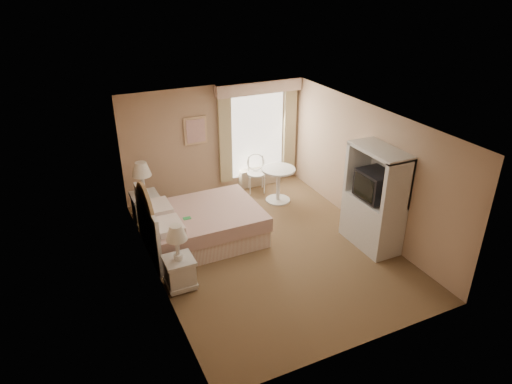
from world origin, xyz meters
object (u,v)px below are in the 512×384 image
nightstand_near (179,265)px  armoire (374,206)px  nightstand_far (145,200)px  bed (198,225)px  cafe_chair (256,170)px  round_table (278,179)px

nightstand_near → armoire: (3.65, -0.26, 0.37)m
nightstand_near → nightstand_far: nightstand_far is taller
nightstand_near → nightstand_far: bearing=90.0°
nightstand_near → nightstand_far: 2.39m
bed → nightstand_near: bearing=-120.8°
bed → nightstand_far: 1.39m
bed → cafe_chair: bearing=38.6°
nightstand_far → bed: bearing=-58.6°
nightstand_far → armoire: (3.65, -2.65, 0.31)m
armoire → nightstand_far: bearing=144.0°
nightstand_far → armoire: bearing=-36.0°
nightstand_near → armoire: armoire is taller
armoire → nightstand_near: bearing=175.9°
nightstand_near → nightstand_far: size_ratio=0.88×
round_table → armoire: armoire is taller
nightstand_far → cafe_chair: 2.72m
round_table → cafe_chair: cafe_chair is taller
cafe_chair → nightstand_near: bearing=-115.7°
nightstand_near → armoire: size_ratio=0.59×
bed → nightstand_far: bearing=121.4°
round_table → armoire: (0.75, -2.33, 0.28)m
round_table → cafe_chair: (-0.21, 0.71, -0.01)m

